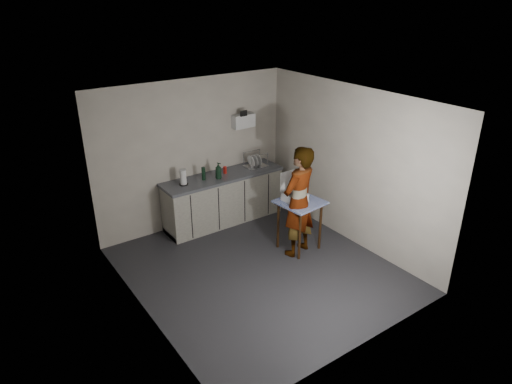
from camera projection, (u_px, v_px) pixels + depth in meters
ground at (260, 270)px, 6.95m from camera, size 4.00×4.00×0.00m
wall_back at (194, 154)px, 7.91m from camera, size 3.60×0.02×2.60m
wall_right at (350, 166)px, 7.36m from camera, size 0.02×4.00×2.60m
wall_left at (139, 227)px, 5.48m from camera, size 0.02×4.00×2.60m
ceiling at (261, 101)px, 5.89m from camera, size 3.60×4.00×0.01m
kitchen_counter at (223, 200)px, 8.26m from camera, size 2.24×0.62×0.91m
wall_shelf at (243, 121)px, 8.20m from camera, size 0.42×0.18×0.37m
side_table at (300, 207)px, 7.25m from camera, size 0.72×0.72×0.85m
standing_man at (299, 202)px, 7.06m from camera, size 0.74×0.58×1.80m
soap_bottle at (218, 171)px, 7.85m from camera, size 0.15×0.15×0.29m
soda_can at (225, 170)px, 8.11m from camera, size 0.07×0.07×0.12m
dark_bottle at (204, 174)px, 7.81m from camera, size 0.07×0.07×0.23m
paper_towel at (183, 178)px, 7.61m from camera, size 0.15×0.15×0.27m
dish_rack at (255, 164)px, 8.41m from camera, size 0.40×0.30×0.28m
bakery_box at (294, 194)px, 7.20m from camera, size 0.33×0.35×0.46m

